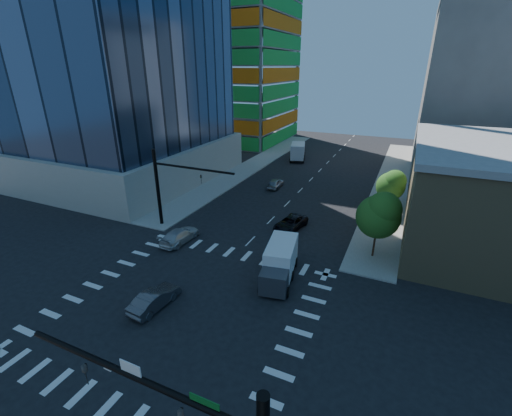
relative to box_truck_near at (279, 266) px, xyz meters
The scene contains 15 objects.
ground 8.56m from the box_truck_near, 129.52° to the right, with size 160.00×160.00×0.00m, color black.
road_markings 8.56m from the box_truck_near, 129.52° to the right, with size 20.00×20.00×0.01m, color silver.
sidewalk_ne 34.26m from the box_truck_near, 77.99° to the left, with size 5.00×60.00×0.15m, color gray.
sidewalk_nw 37.98m from the box_truck_near, 118.09° to the left, with size 5.00×60.00×0.15m, color gray.
construction_building 68.45m from the box_truck_near, 120.61° to the left, with size 25.16×34.50×70.60m.
bg_building_ne 54.57m from the box_truck_near, 65.96° to the left, with size 24.00×30.00×28.00m, color #68615E.
signal_mast_nw 16.68m from the box_truck_near, 162.03° to the left, with size 10.20×0.40×9.00m.
tree_south 10.87m from the box_truck_near, 45.53° to the left, with size 4.16×4.16×6.82m.
tree_north 20.97m from the box_truck_near, 68.71° to the left, with size 3.54×3.52×5.78m.
car_nb_far 10.46m from the box_truck_near, 103.25° to the left, with size 2.38×5.16×1.43m, color black.
car_sb_near 12.47m from the box_truck_near, 169.49° to the left, with size 2.08×5.12×1.48m, color silver.
car_sb_mid 24.92m from the box_truck_near, 111.98° to the left, with size 1.70×4.23×1.44m, color #93959A.
car_sb_cross 10.66m from the box_truck_near, 135.08° to the right, with size 1.58×4.52×1.49m, color #47464B.
box_truck_near is the anchor object (origin of this frame).
box_truck_far 42.87m from the box_truck_near, 105.61° to the left, with size 4.34×6.99×3.41m.
Camera 1 is at (14.09, -17.73, 17.60)m, focal length 24.00 mm.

